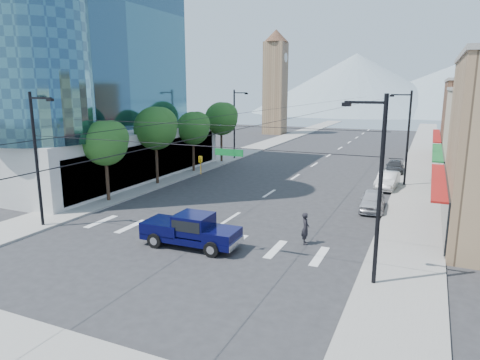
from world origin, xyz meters
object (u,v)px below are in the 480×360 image
at_px(pickup_truck, 190,229).
at_px(pedestrian, 305,228).
at_px(parked_car_near, 372,200).
at_px(parked_car_far, 395,167).
at_px(parked_car_mid, 387,180).

bearing_deg(pickup_truck, pedestrian, 26.01).
xyz_separation_m(parked_car_near, parked_car_far, (0.35, 16.31, -0.09)).
bearing_deg(pickup_truck, parked_car_mid, 64.21).
distance_m(parked_car_near, parked_car_far, 16.32).
distance_m(pedestrian, parked_car_far, 25.70).
xyz_separation_m(parked_car_mid, parked_car_far, (0.00, 8.39, -0.13)).
xyz_separation_m(pedestrian, parked_car_far, (3.09, 25.51, -0.30)).
height_order(pickup_truck, parked_car_mid, pickup_truck).
distance_m(parked_car_near, parked_car_mid, 7.93).
distance_m(pickup_truck, parked_car_far, 30.12).
distance_m(pedestrian, parked_car_mid, 17.40).
bearing_deg(parked_car_near, pickup_truck, -129.78).
height_order(pickup_truck, parked_car_far, pickup_truck).
bearing_deg(pedestrian, parked_car_mid, -28.08).
bearing_deg(parked_car_far, pickup_truck, -110.13).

